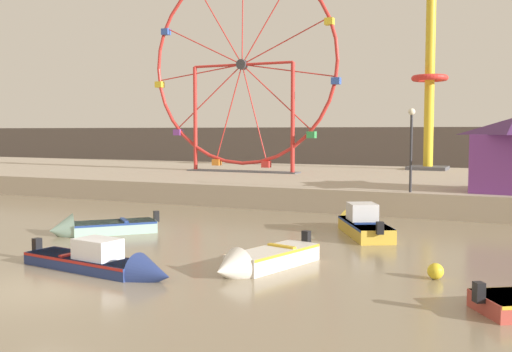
% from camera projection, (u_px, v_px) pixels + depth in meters
% --- Properties ---
extents(ground_plane, '(240.00, 240.00, 0.00)m').
position_uv_depth(ground_plane, '(44.00, 289.00, 15.12)').
color(ground_plane, gray).
extents(quay_promenade, '(110.00, 20.89, 1.16)m').
position_uv_depth(quay_promenade, '(342.00, 183.00, 39.35)').
color(quay_promenade, tan).
rests_on(quay_promenade, ground_plane).
extents(distant_town_skyline, '(140.00, 3.00, 4.40)m').
position_uv_depth(distant_town_skyline, '(409.00, 149.00, 61.39)').
color(distant_town_skyline, '#564C47').
rests_on(distant_town_skyline, ground_plane).
extents(motorboat_white_red_stripe, '(2.15, 4.22, 1.13)m').
position_uv_depth(motorboat_white_red_stripe, '(260.00, 260.00, 17.20)').
color(motorboat_white_red_stripe, silver).
rests_on(motorboat_white_red_stripe, ground_plane).
extents(motorboat_mustard_yellow, '(3.41, 4.85, 1.54)m').
position_uv_depth(motorboat_mustard_yellow, '(360.00, 223.00, 23.51)').
color(motorboat_mustard_yellow, gold).
rests_on(motorboat_mustard_yellow, ground_plane).
extents(motorboat_navy_blue, '(5.49, 1.83, 1.28)m').
position_uv_depth(motorboat_navy_blue, '(108.00, 263.00, 16.80)').
color(motorboat_navy_blue, navy).
rests_on(motorboat_navy_blue, ground_plane).
extents(motorboat_seafoam, '(3.69, 3.79, 1.26)m').
position_uv_depth(motorboat_seafoam, '(95.00, 228.00, 23.16)').
color(motorboat_seafoam, '#93BCAD').
rests_on(motorboat_seafoam, ground_plane).
extents(ferris_wheel_red_frame, '(14.03, 1.20, 14.33)m').
position_uv_depth(ferris_wheel_red_frame, '(242.00, 68.00, 41.13)').
color(ferris_wheel_red_frame, red).
rests_on(ferris_wheel_red_frame, quay_promenade).
extents(drop_tower_yellow_tower, '(2.80, 2.80, 15.34)m').
position_uv_depth(drop_tower_yellow_tower, '(430.00, 80.00, 43.69)').
color(drop_tower_yellow_tower, gold).
rests_on(drop_tower_yellow_tower, quay_promenade).
extents(promenade_lamp_near, '(0.32, 0.32, 3.88)m').
position_uv_depth(promenade_lamp_near, '(411.00, 137.00, 27.54)').
color(promenade_lamp_near, '#2D2D33').
rests_on(promenade_lamp_near, quay_promenade).
extents(mooring_buoy_orange, '(0.44, 0.44, 0.44)m').
position_uv_depth(mooring_buoy_orange, '(436.00, 271.00, 16.09)').
color(mooring_buoy_orange, yellow).
rests_on(mooring_buoy_orange, ground_plane).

